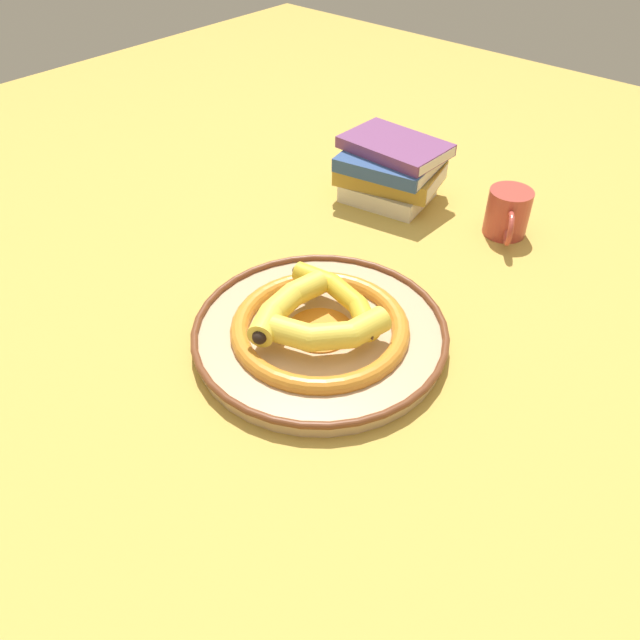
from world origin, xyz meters
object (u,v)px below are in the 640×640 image
at_px(banana_a, 327,332).
at_px(book_stack, 392,169).
at_px(banana_b, 342,297).
at_px(coffee_mug, 508,213).
at_px(decorative_bowl, 320,332).
at_px(banana_c, 287,304).

height_order(banana_a, book_stack, book_stack).
bearing_deg(banana_b, coffee_mug, -84.80).
xyz_separation_m(decorative_bowl, book_stack, (-0.18, 0.42, 0.04)).
height_order(banana_c, coffee_mug, coffee_mug).
xyz_separation_m(banana_b, coffee_mug, (0.06, 0.40, -0.01)).
xyz_separation_m(banana_c, book_stack, (-0.13, 0.44, 0.00)).
relative_size(banana_c, book_stack, 0.82).
bearing_deg(banana_c, decorative_bowl, 103.84).
height_order(decorative_bowl, banana_a, banana_a).
xyz_separation_m(banana_a, banana_b, (-0.04, 0.08, -0.00)).
bearing_deg(banana_b, banana_a, 129.35).
distance_m(banana_a, banana_c, 0.09).
relative_size(banana_b, banana_c, 1.13).
xyz_separation_m(banana_a, coffee_mug, (0.02, 0.48, -0.01)).
height_order(banana_a, coffee_mug, coffee_mug).
bearing_deg(coffee_mug, banana_b, -38.85).
height_order(banana_b, book_stack, book_stack).
xyz_separation_m(book_stack, coffee_mug, (0.24, 0.03, -0.02)).
bearing_deg(book_stack, decorative_bowl, -74.89).
distance_m(decorative_bowl, book_stack, 0.46).
height_order(decorative_bowl, banana_c, banana_c).
xyz_separation_m(banana_b, book_stack, (-0.18, 0.37, 0.01)).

